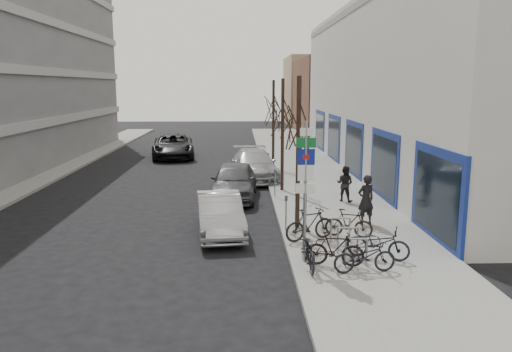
{
  "coord_description": "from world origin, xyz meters",
  "views": [
    {
      "loc": [
        0.55,
        -13.78,
        5.16
      ],
      "look_at": [
        1.12,
        3.64,
        2.0
      ],
      "focal_mm": 35.0,
      "sensor_mm": 36.0,
      "label": 1
    }
  ],
  "objects": [
    {
      "name": "bike_far_curb",
      "position": [
        3.92,
        -0.98,
        0.68
      ],
      "size": [
        1.79,
        0.73,
        1.06
      ],
      "primitive_type": "imported",
      "rotation": [
        0.0,
        0.0,
        1.69
      ],
      "color": "black",
      "rests_on": "sidewalk_east"
    },
    {
      "name": "parked_car_front",
      "position": [
        -0.17,
        3.25,
        0.71
      ],
      "size": [
        2.0,
        4.46,
        1.42
      ],
      "primitive_type": "imported",
      "rotation": [
        0.0,
        0.0,
        0.12
      ],
      "color": "#ABAAAF",
      "rests_on": "ground"
    },
    {
      "name": "pedestrian_near",
      "position": [
        5.14,
        3.8,
        1.07
      ],
      "size": [
        0.78,
        0.63,
        1.84
      ],
      "primitive_type": "imported",
      "rotation": [
        0.0,
        0.0,
        3.47
      ],
      "color": "black",
      "rests_on": "sidewalk_east"
    },
    {
      "name": "brick_building_far",
      "position": [
        13.0,
        40.0,
        4.0
      ],
      "size": [
        12.0,
        14.0,
        8.0
      ],
      "primitive_type": "cube",
      "color": "brown",
      "rests_on": "ground"
    },
    {
      "name": "parked_car_back",
      "position": [
        1.35,
        13.68,
        0.82
      ],
      "size": [
        2.74,
        5.8,
        1.64
      ],
      "primitive_type": "imported",
      "rotation": [
        0.0,
        0.0,
        0.08
      ],
      "color": "#A1A0A5",
      "rests_on": "ground"
    },
    {
      "name": "pedestrian_far",
      "position": [
        5.15,
        7.52,
        0.94
      ],
      "size": [
        0.71,
        0.64,
        1.59
      ],
      "primitive_type": "imported",
      "rotation": [
        0.0,
        0.0,
        2.59
      ],
      "color": "black",
      "rests_on": "sidewalk_east"
    },
    {
      "name": "meter_back",
      "position": [
        2.15,
        14.0,
        0.92
      ],
      "size": [
        0.1,
        0.08,
        1.27
      ],
      "color": "gray",
      "rests_on": "sidewalk_east"
    },
    {
      "name": "tree_near",
      "position": [
        2.6,
        3.5,
        4.1
      ],
      "size": [
        1.8,
        1.8,
        5.5
      ],
      "color": "black",
      "rests_on": "ground"
    },
    {
      "name": "meter_mid",
      "position": [
        2.15,
        8.5,
        0.92
      ],
      "size": [
        0.1,
        0.08,
        1.27
      ],
      "color": "gray",
      "rests_on": "sidewalk_east"
    },
    {
      "name": "tan_building_far",
      "position": [
        13.5,
        55.0,
        4.5
      ],
      "size": [
        13.0,
        12.0,
        9.0
      ],
      "primitive_type": "cube",
      "color": "#937A5B",
      "rests_on": "ground"
    },
    {
      "name": "highway_sign_pole",
      "position": [
        2.4,
        -0.01,
        2.46
      ],
      "size": [
        0.55,
        0.1,
        4.2
      ],
      "color": "gray",
      "rests_on": "ground"
    },
    {
      "name": "bike_near_left",
      "position": [
        2.48,
        -0.52,
        0.72
      ],
      "size": [
        0.57,
        1.88,
        1.15
      ],
      "primitive_type": "imported",
      "rotation": [
        0.0,
        0.0,
        0.0
      ],
      "color": "black",
      "rests_on": "sidewalk_east"
    },
    {
      "name": "bike_mid_inner",
      "position": [
        2.83,
        1.93,
        0.7
      ],
      "size": [
        1.88,
        1.21,
        1.1
      ],
      "primitive_type": "imported",
      "rotation": [
        0.0,
        0.0,
        1.97
      ],
      "color": "black",
      "rests_on": "sidewalk_east"
    },
    {
      "name": "tree_far",
      "position": [
        2.6,
        16.5,
        4.1
      ],
      "size": [
        1.8,
        1.8,
        5.5
      ],
      "color": "black",
      "rests_on": "ground"
    },
    {
      "name": "sidewalk_east",
      "position": [
        4.5,
        10.0,
        0.07
      ],
      "size": [
        5.0,
        70.0,
        0.15
      ],
      "primitive_type": "cube",
      "color": "slate",
      "rests_on": "ground"
    },
    {
      "name": "parked_car_mid",
      "position": [
        0.28,
        8.81,
        0.84
      ],
      "size": [
        2.28,
        5.03,
        1.68
      ],
      "primitive_type": "imported",
      "rotation": [
        0.0,
        0.0,
        -0.06
      ],
      "color": "#47474C",
      "rests_on": "ground"
    },
    {
      "name": "ground",
      "position": [
        0.0,
        0.0,
        0.0
      ],
      "size": [
        120.0,
        120.0,
        0.0
      ],
      "primitive_type": "plane",
      "color": "black",
      "rests_on": "ground"
    },
    {
      "name": "bike_rack",
      "position": [
        3.8,
        0.6,
        0.66
      ],
      "size": [
        0.66,
        2.26,
        0.83
      ],
      "color": "gray",
      "rests_on": "sidewalk_east"
    },
    {
      "name": "tree_mid",
      "position": [
        2.6,
        10.0,
        4.1
      ],
      "size": [
        1.8,
        1.8,
        5.5
      ],
      "color": "black",
      "rests_on": "ground"
    },
    {
      "name": "bike_far_inner",
      "position": [
        4.18,
        2.23,
        0.64
      ],
      "size": [
        1.68,
        0.99,
        0.98
      ],
      "primitive_type": "imported",
      "rotation": [
        0.0,
        0.0,
        1.23
      ],
      "color": "black",
      "rests_on": "sidewalk_east"
    },
    {
      "name": "meter_front",
      "position": [
        2.15,
        3.0,
        0.92
      ],
      "size": [
        0.1,
        0.08,
        1.27
      ],
      "color": "gray",
      "rests_on": "sidewalk_east"
    },
    {
      "name": "bike_near_right",
      "position": [
        3.2,
        -0.46,
        0.65
      ],
      "size": [
        1.73,
        0.83,
        1.01
      ],
      "primitive_type": "imported",
      "rotation": [
        0.0,
        0.0,
        1.36
      ],
      "color": "black",
      "rests_on": "sidewalk_east"
    },
    {
      "name": "lane_car",
      "position": [
        -4.28,
        22.38,
        0.86
      ],
      "size": [
        3.56,
        6.47,
        1.72
      ],
      "primitive_type": "imported",
      "rotation": [
        0.0,
        0.0,
        0.12
      ],
      "color": "black",
      "rests_on": "ground"
    },
    {
      "name": "bike_mid_curb",
      "position": [
        4.58,
        0.1,
        0.71
      ],
      "size": [
        1.91,
        1.22,
        1.12
      ],
      "primitive_type": "imported",
      "rotation": [
        0.0,
        0.0,
        1.17
      ],
      "color": "black",
      "rests_on": "sidewalk_east"
    }
  ]
}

